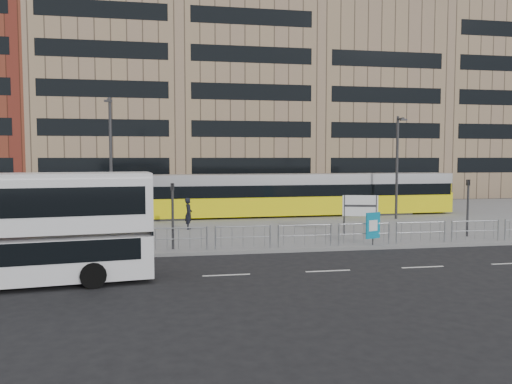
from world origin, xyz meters
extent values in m
plane|color=black|center=(0.00, 0.00, 0.00)|extent=(120.00, 120.00, 0.00)
cube|color=slate|center=(0.00, 12.00, 0.07)|extent=(64.00, 24.00, 0.15)
cube|color=gray|center=(0.00, 0.05, 0.07)|extent=(64.00, 0.25, 0.17)
cube|color=#957960|center=(-10.00, 34.00, 11.00)|extent=(14.00, 16.00, 22.00)
cube|color=#957960|center=(4.00, 34.00, 12.00)|extent=(14.00, 16.00, 24.00)
cube|color=#957960|center=(18.00, 34.00, 10.50)|extent=(14.00, 16.00, 21.00)
cube|color=#38383D|center=(18.00, 34.00, 21.60)|extent=(14.40, 16.40, 1.20)
cube|color=#957960|center=(32.00, 34.00, 11.50)|extent=(14.00, 16.00, 23.00)
cylinder|color=#979A9F|center=(2.00, 0.50, 1.20)|extent=(32.00, 0.05, 0.05)
cylinder|color=#979A9F|center=(2.00, 0.50, 0.70)|extent=(32.00, 0.04, 0.04)
cube|color=white|center=(1.00, -4.00, 0.01)|extent=(62.00, 0.12, 0.01)
cube|color=white|center=(-9.61, -4.34, 0.93)|extent=(9.94, 3.45, 1.50)
cube|color=white|center=(-9.61, -4.34, 2.79)|extent=(9.94, 3.45, 1.86)
cube|color=white|center=(-9.61, -4.34, 3.76)|extent=(9.93, 3.36, 0.27)
cube|color=black|center=(-9.17, -4.28, 1.28)|extent=(8.19, 3.27, 0.75)
cube|color=black|center=(-9.61, -4.34, 2.96)|extent=(9.42, 3.43, 0.97)
cylinder|color=black|center=(-6.66, -5.10, 0.44)|extent=(0.91, 0.37, 0.89)
cylinder|color=black|center=(-6.94, -2.86, 0.44)|extent=(0.91, 0.37, 0.89)
cube|color=yellow|center=(4.00, 12.89, 1.04)|extent=(26.17, 3.29, 1.49)
cube|color=black|center=(4.00, 12.89, 2.06)|extent=(25.80, 3.32, 0.84)
cube|color=#B6B6BB|center=(4.00, 12.89, 2.85)|extent=(26.17, 3.09, 0.75)
cube|color=yellow|center=(16.49, 13.28, 1.64)|extent=(1.18, 2.13, 2.42)
cube|color=yellow|center=(-8.49, 12.50, 1.64)|extent=(1.18, 2.13, 2.42)
cylinder|color=#2D2D30|center=(4.00, 12.89, 1.74)|extent=(2.29, 2.29, 2.80)
cube|color=#2D2D30|center=(12.39, 13.15, 0.38)|extent=(2.87, 2.43, 0.47)
cube|color=#2D2D30|center=(-4.39, 12.63, 0.38)|extent=(2.87, 2.43, 0.47)
cylinder|color=#2D2D30|center=(5.40, 3.60, 1.26)|extent=(0.10, 0.10, 2.21)
cylinder|color=#2D2D30|center=(7.08, 3.18, 1.26)|extent=(0.10, 0.10, 2.21)
cube|color=white|center=(6.24, 3.39, 1.79)|extent=(1.89, 0.54, 1.16)
cylinder|color=#2D2D30|center=(5.72, 0.40, 0.58)|extent=(0.06, 0.06, 0.86)
cube|color=#0B7DA6|center=(5.72, 0.40, 1.11)|extent=(0.83, 0.34, 1.28)
cube|color=white|center=(5.72, 0.36, 1.11)|extent=(0.51, 0.18, 0.53)
imported|color=black|center=(-2.97, 7.42, 1.08)|extent=(0.48, 0.70, 1.87)
cylinder|color=#2D2D30|center=(-3.95, 0.97, 1.65)|extent=(0.12, 0.12, 3.00)
imported|color=#2D2D30|center=(-3.95, 0.97, 2.75)|extent=(0.19, 0.22, 1.00)
cylinder|color=#2D2D30|center=(11.86, 2.07, 1.65)|extent=(0.12, 0.12, 3.00)
imported|color=#2D2D30|center=(11.86, 2.07, 2.75)|extent=(0.20, 0.23, 1.00)
cylinder|color=#2D2D30|center=(-7.53, 8.58, 4.08)|extent=(0.18, 0.18, 7.85)
cylinder|color=#2D2D30|center=(-7.53, 8.18, 7.80)|extent=(0.14, 0.90, 0.14)
cube|color=#2D2D30|center=(-7.53, 7.73, 7.70)|extent=(0.45, 0.20, 0.12)
cylinder|color=#2D2D30|center=(11.49, 9.93, 3.71)|extent=(0.18, 0.18, 7.12)
cylinder|color=#2D2D30|center=(11.49, 9.53, 7.07)|extent=(0.14, 0.90, 0.14)
cube|color=#2D2D30|center=(11.49, 9.08, 6.97)|extent=(0.45, 0.20, 0.12)
camera|label=1|loc=(-4.08, -22.48, 4.45)|focal=35.00mm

